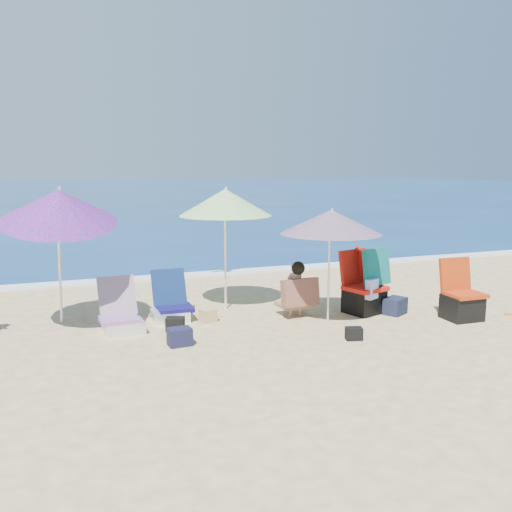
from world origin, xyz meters
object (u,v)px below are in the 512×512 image
object	(u,v)px
umbrella_blue	(59,206)
chair_rainbow	(121,318)
umbrella_turquoise	(331,222)
furled_umbrella	(360,274)
camp_chair_right	(365,290)
chair_navy	(171,307)
camp_chair_left	(461,301)
person_center	(297,290)
umbrella_striped	(225,202)

from	to	relation	value
umbrella_blue	chair_rainbow	distance (m)	1.93
umbrella_turquoise	chair_rainbow	size ratio (longest dim) A/B	2.30
umbrella_blue	furled_umbrella	world-z (taller)	umbrella_blue
furled_umbrella	chair_rainbow	distance (m)	4.16
umbrella_turquoise	camp_chair_right	world-z (taller)	umbrella_turquoise
chair_navy	chair_rainbow	size ratio (longest dim) A/B	0.98
umbrella_turquoise	furled_umbrella	world-z (taller)	umbrella_turquoise
umbrella_blue	chair_rainbow	bearing A→B (deg)	-18.90
umbrella_blue	camp_chair_left	xyz separation A→B (m)	(6.23, -1.57, -1.64)
umbrella_blue	person_center	size ratio (longest dim) A/B	2.50
camp_chair_left	person_center	xyz separation A→B (m)	(-2.51, 1.11, 0.16)
chair_navy	camp_chair_right	size ratio (longest dim) A/B	0.70
umbrella_striped	furled_umbrella	size ratio (longest dim) A/B	1.84
chair_navy	chair_rainbow	world-z (taller)	chair_rainbow
umbrella_turquoise	furled_umbrella	distance (m)	1.45
umbrella_blue	chair_navy	world-z (taller)	umbrella_blue
camp_chair_right	person_center	bearing A→B (deg)	169.85
umbrella_turquoise	camp_chair_right	bearing A→B (deg)	19.26
umbrella_turquoise	chair_rainbow	distance (m)	3.62
umbrella_turquoise	person_center	distance (m)	1.35
umbrella_striped	camp_chair_right	bearing A→B (deg)	-28.26
umbrella_striped	umbrella_blue	size ratio (longest dim) A/B	0.92
chair_navy	camp_chair_right	xyz separation A→B (m)	(3.25, -0.78, 0.20)
camp_chair_left	camp_chair_right	xyz separation A→B (m)	(-1.31, 0.89, 0.11)
umbrella_turquoise	umbrella_blue	bearing A→B (deg)	166.40
umbrella_striped	chair_navy	distance (m)	2.05
chair_navy	person_center	world-z (taller)	person_center
umbrella_striped	camp_chair_right	world-z (taller)	umbrella_striped
camp_chair_right	chair_navy	bearing A→B (deg)	166.48
chair_navy	camp_chair_left	world-z (taller)	camp_chair_left
umbrella_striped	person_center	world-z (taller)	umbrella_striped
furled_umbrella	umbrella_striped	bearing A→B (deg)	157.22
camp_chair_left	furled_umbrella	bearing A→B (deg)	138.39
umbrella_turquoise	chair_navy	bearing A→B (deg)	155.62
umbrella_striped	chair_rainbow	bearing A→B (deg)	-158.70
furled_umbrella	camp_chair_left	world-z (taller)	furled_umbrella
umbrella_blue	person_center	xyz separation A→B (m)	(3.71, -0.46, -1.49)
chair_navy	person_center	bearing A→B (deg)	-15.47
chair_rainbow	person_center	xyz separation A→B (m)	(2.90, -0.19, 0.24)
camp_chair_left	chair_rainbow	bearing A→B (deg)	166.56
umbrella_striped	person_center	distance (m)	1.97
umbrella_turquoise	furled_umbrella	size ratio (longest dim) A/B	1.59
chair_navy	umbrella_striped	bearing A→B (deg)	19.28
camp_chair_right	umbrella_striped	bearing A→B (deg)	151.74
furled_umbrella	chair_rainbow	bearing A→B (deg)	177.78
umbrella_blue	camp_chair_right	bearing A→B (deg)	-7.88
chair_rainbow	person_center	world-z (taller)	person_center
camp_chair_right	person_center	distance (m)	1.23
chair_navy	umbrella_turquoise	bearing A→B (deg)	-24.38
chair_rainbow	umbrella_turquoise	bearing A→B (deg)	-12.23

